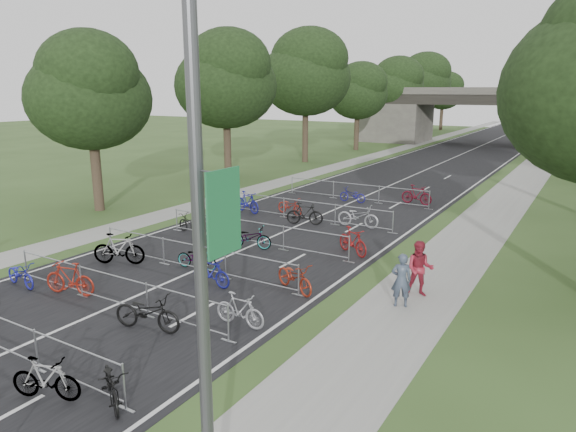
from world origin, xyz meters
name	(u,v)px	position (x,y,z in m)	size (l,w,h in m)	color
road	(452,158)	(0.00, 50.00, 0.01)	(11.00, 140.00, 0.01)	black
sidewalk_right	(539,164)	(8.00, 50.00, 0.01)	(3.00, 140.00, 0.01)	gray
sidewalk_left	(382,154)	(-7.50, 50.00, 0.01)	(2.00, 140.00, 0.01)	gray
lane_markings	(452,158)	(0.00, 50.00, 0.00)	(0.12, 140.00, 0.00)	silver
overpass_bridge	(485,117)	(0.00, 65.00, 3.53)	(31.00, 8.00, 7.05)	#4C4944
lamppost	(203,277)	(8.33, 2.00, 4.28)	(0.61, 0.65, 8.21)	#4C4C51
tree_left_0	(90,94)	(-11.39, 15.93, 6.49)	(6.72, 6.72, 10.25)	#33261C
tree_left_1	(226,82)	(-11.39, 27.93, 7.30)	(7.56, 7.56, 11.53)	#33261C
tree_left_2	(306,74)	(-11.39, 39.93, 8.12)	(8.40, 8.40, 12.81)	#33261C
tree_left_3	(358,92)	(-11.39, 51.93, 6.49)	(6.72, 6.72, 10.25)	#33261C
tree_left_4	(395,86)	(-11.39, 63.93, 7.30)	(7.56, 7.56, 11.53)	#33261C
tree_left_5	(423,81)	(-11.39, 75.93, 8.12)	(8.40, 8.40, 12.81)	#33261C
tree_left_6	(444,92)	(-11.39, 87.93, 6.49)	(6.72, 6.72, 10.25)	#33261C
barrier_row_1	(1,335)	(0.00, 3.60, 0.55)	(9.70, 0.08, 1.10)	#9FA2A7
barrier_row_2	(113,290)	(0.00, 7.20, 0.55)	(9.70, 0.08, 1.10)	#9FA2A7
barrier_row_3	(193,257)	(0.00, 11.00, 0.55)	(9.70, 0.08, 1.10)	#9FA2A7
barrier_row_4	(254,233)	(0.00, 15.00, 0.55)	(9.70, 0.08, 1.10)	#9FA2A7
barrier_row_5	(309,211)	(0.00, 20.00, 0.55)	(9.70, 0.08, 1.10)	#9FA2A7
barrier_row_6	(356,192)	(0.00, 26.00, 0.55)	(9.70, 0.08, 1.10)	#9FA2A7
bike_6	(46,379)	(2.82, 2.97, 0.50)	(0.47, 1.67, 1.01)	#9FA2A7
bike_7	(112,384)	(4.18, 3.63, 0.46)	(0.61, 1.75, 0.92)	black
bike_8	(21,274)	(-4.09, 6.67, 0.45)	(0.59, 1.70, 0.90)	#1D1D9F
bike_9	(70,279)	(-1.97, 7.09, 0.57)	(0.54, 1.91, 1.15)	maroon
bike_10	(147,312)	(2.21, 6.55, 0.55)	(0.73, 2.09, 1.10)	black
bike_11	(240,310)	(4.30, 8.14, 0.50)	(0.47, 1.67, 1.00)	#9FA0A6
bike_12	(119,249)	(-3.04, 10.10, 0.62)	(0.59, 2.08, 1.25)	#9FA2A7
bike_13	(197,258)	(-0.03, 11.23, 0.46)	(0.61, 1.74, 0.92)	#9FA2A7
bike_14	(211,272)	(1.56, 10.15, 0.51)	(0.48, 1.70, 1.02)	navy
bike_15	(295,277)	(4.30, 11.27, 0.51)	(0.68, 1.94, 1.02)	maroon
bike_16	(190,224)	(-3.68, 14.95, 0.47)	(0.62, 1.78, 0.94)	black
bike_17	(216,226)	(-2.06, 14.87, 0.60)	(0.56, 1.98, 1.19)	gray
bike_18	(250,238)	(0.18, 14.46, 0.50)	(0.66, 1.91, 1.00)	#9FA2A7
bike_19	(353,241)	(4.30, 16.03, 0.57)	(0.54, 1.89, 1.14)	maroon
bike_20	(247,202)	(-3.88, 19.91, 0.59)	(0.56, 1.97, 1.19)	navy
bike_21	(290,206)	(-1.59, 20.72, 0.48)	(0.64, 1.83, 0.96)	#A12217
bike_22	(305,214)	(0.19, 19.24, 0.57)	(0.53, 1.88, 1.13)	black
bike_23	(358,216)	(2.70, 20.22, 0.56)	(0.75, 2.14, 1.12)	#9C9DA3
bike_26	(352,195)	(0.03, 25.46, 0.45)	(0.60, 1.72, 0.90)	navy
bike_27	(417,195)	(3.57, 26.91, 0.58)	(0.55, 1.93, 1.16)	maroon
pedestrian_a	(401,280)	(7.80, 11.92, 0.87)	(0.64, 0.42, 1.75)	#384355
pedestrian_b	(420,269)	(8.03, 13.08, 0.94)	(0.91, 0.71, 1.88)	maroon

